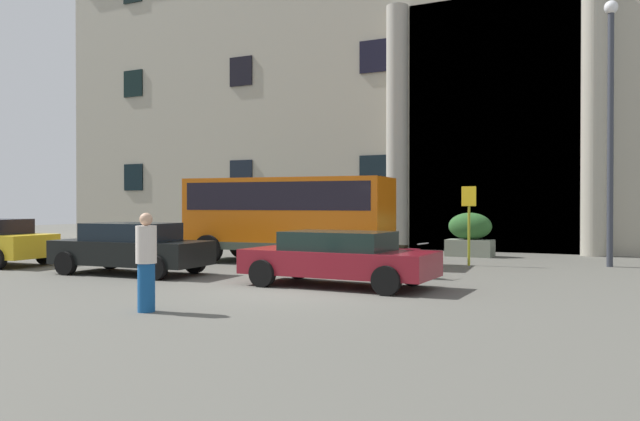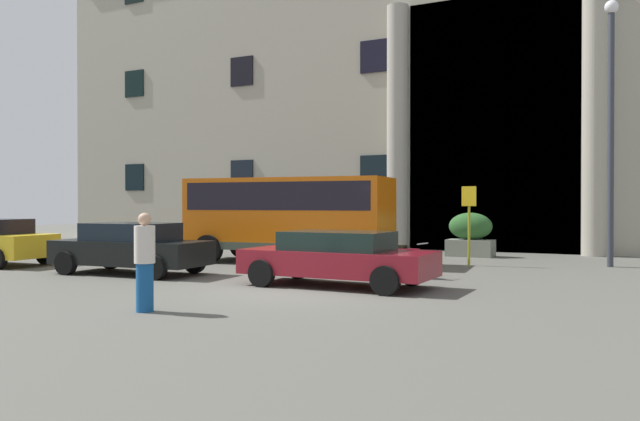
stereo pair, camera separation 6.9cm
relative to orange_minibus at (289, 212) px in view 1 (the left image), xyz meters
The scene contains 11 objects.
ground_plane 6.60m from the orange_minibus, 59.44° to the right, with size 80.00×64.00×0.12m, color #58564F.
office_building_facade 13.70m from the orange_minibus, 74.80° to the left, with size 42.11×9.70×14.83m.
orange_minibus is the anchor object (origin of this frame).
bus_stop_sign 5.61m from the orange_minibus, 16.99° to the left, with size 0.44×0.08×2.41m.
hedge_planter_far_west 6.85m from the orange_minibus, 47.45° to the left, with size 1.61×0.93×1.56m.
hedge_planter_east 7.19m from the orange_minibus, 137.27° to the left, with size 1.92×0.97×1.37m.
parked_hatchback_near 6.01m from the orange_minibus, 49.41° to the right, with size 4.39×1.94×1.26m.
parked_sedan_far 5.29m from the orange_minibus, 114.37° to the right, with size 4.35×2.16×1.37m.
scooter_by_planter 5.12m from the orange_minibus, 24.68° to the right, with size 1.94×0.61×0.89m.
pedestrian_woman_with_bag 9.37m from the orange_minibus, 75.77° to the right, with size 0.36×0.36×1.73m.
lamppost_plaza_centre 10.19m from the orange_minibus, 19.10° to the left, with size 0.40×0.40×7.93m.
Camera 1 is at (6.70, -11.96, 1.89)m, focal length 35.31 mm.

